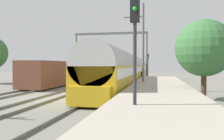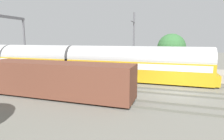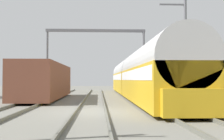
{
  "view_description": "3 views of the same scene",
  "coord_description": "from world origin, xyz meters",
  "px_view_note": "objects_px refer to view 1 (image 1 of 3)",
  "views": [
    {
      "loc": [
        7.6,
        -15.79,
        2.42
      ],
      "look_at": [
        3.97,
        2.8,
        2.02
      ],
      "focal_mm": 36.96,
      "sensor_mm": 36.0,
      "label": 1
    },
    {
      "loc": [
        -17.17,
        0.47,
        4.71
      ],
      "look_at": [
        1.52,
        6.56,
        1.54
      ],
      "focal_mm": 30.39,
      "sensor_mm": 36.0,
      "label": 2
    },
    {
      "loc": [
        0.4,
        -14.86,
        1.6
      ],
      "look_at": [
        1.98,
        21.12,
        2.77
      ],
      "focal_mm": 47.52,
      "sensor_mm": 36.0,
      "label": 3
    }
  ],
  "objects_px": {
    "railway_signal_far": "(148,62)",
    "catenary_gantry": "(110,46)",
    "freight_car": "(57,73)",
    "railway_signal_near": "(135,45)",
    "person_crossing": "(143,75)",
    "passenger_train": "(127,69)"
  },
  "relations": [
    {
      "from": "passenger_train",
      "to": "railway_signal_far",
      "type": "xyz_separation_m",
      "value": [
        1.92,
        16.38,
        1.01
      ]
    },
    {
      "from": "freight_car",
      "to": "person_crossing",
      "type": "height_order",
      "value": "freight_car"
    },
    {
      "from": "railway_signal_far",
      "to": "person_crossing",
      "type": "bearing_deg",
      "value": -91.18
    },
    {
      "from": "passenger_train",
      "to": "person_crossing",
      "type": "xyz_separation_m",
      "value": [
        1.66,
        3.86,
        -0.94
      ]
    },
    {
      "from": "freight_car",
      "to": "person_crossing",
      "type": "relative_size",
      "value": 7.51
    },
    {
      "from": "catenary_gantry",
      "to": "railway_signal_near",
      "type": "bearing_deg",
      "value": -76.75
    },
    {
      "from": "railway_signal_far",
      "to": "catenary_gantry",
      "type": "relative_size",
      "value": 0.37
    },
    {
      "from": "freight_car",
      "to": "railway_signal_far",
      "type": "bearing_deg",
      "value": 63.13
    },
    {
      "from": "catenary_gantry",
      "to": "railway_signal_far",
      "type": "bearing_deg",
      "value": 51.09
    },
    {
      "from": "person_crossing",
      "to": "railway_signal_far",
      "type": "distance_m",
      "value": 12.67
    },
    {
      "from": "railway_signal_near",
      "to": "passenger_train",
      "type": "bearing_deg",
      "value": 98.11
    },
    {
      "from": "freight_car",
      "to": "railway_signal_far",
      "type": "height_order",
      "value": "railway_signal_far"
    },
    {
      "from": "railway_signal_far",
      "to": "railway_signal_near",
      "type": "bearing_deg",
      "value": -88.6
    },
    {
      "from": "freight_car",
      "to": "catenary_gantry",
      "type": "distance_m",
      "value": 13.44
    },
    {
      "from": "railway_signal_near",
      "to": "catenary_gantry",
      "type": "relative_size",
      "value": 0.4
    },
    {
      "from": "person_crossing",
      "to": "catenary_gantry",
      "type": "relative_size",
      "value": 0.14
    },
    {
      "from": "railway_signal_near",
      "to": "railway_signal_far",
      "type": "bearing_deg",
      "value": 91.4
    },
    {
      "from": "railway_signal_near",
      "to": "person_crossing",
      "type": "bearing_deg",
      "value": 92.78
    },
    {
      "from": "railway_signal_far",
      "to": "catenary_gantry",
      "type": "height_order",
      "value": "catenary_gantry"
    },
    {
      "from": "passenger_train",
      "to": "railway_signal_far",
      "type": "distance_m",
      "value": 16.52
    },
    {
      "from": "passenger_train",
      "to": "railway_signal_near",
      "type": "distance_m",
      "value": 19.9
    },
    {
      "from": "railway_signal_far",
      "to": "freight_car",
      "type": "bearing_deg",
      "value": -116.87
    }
  ]
}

